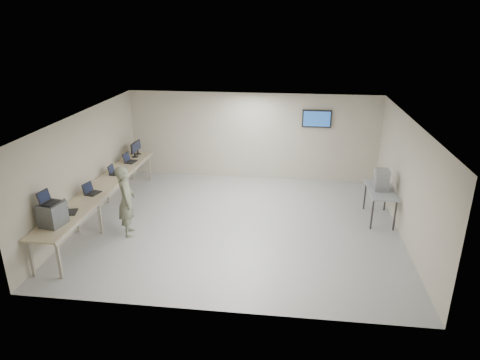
# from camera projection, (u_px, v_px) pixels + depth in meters

# --- Properties ---
(room) EXTENTS (8.01, 7.01, 2.81)m
(room) POSITION_uv_depth(u_px,v_px,m) (241.00, 172.00, 10.56)
(room) COLOR beige
(room) RESTS_ON ground
(workbench) EXTENTS (0.76, 6.00, 0.90)m
(workbench) POSITION_uv_depth(u_px,v_px,m) (103.00, 188.00, 11.14)
(workbench) COLOR #C7B289
(workbench) RESTS_ON ground
(equipment_box) EXTENTS (0.50, 0.54, 0.50)m
(equipment_box) POSITION_uv_depth(u_px,v_px,m) (52.00, 214.00, 8.93)
(equipment_box) COLOR slate
(equipment_box) RESTS_ON workbench
(laptop_on_box) EXTENTS (0.35, 0.39, 0.28)m
(laptop_on_box) POSITION_uv_depth(u_px,v_px,m) (47.00, 200.00, 8.82)
(laptop_on_box) COLOR black
(laptop_on_box) RESTS_ON equipment_box
(laptop_0) EXTENTS (0.37, 0.41, 0.28)m
(laptop_0) POSITION_uv_depth(u_px,v_px,m) (68.00, 210.00, 9.56)
(laptop_0) COLOR black
(laptop_0) RESTS_ON workbench
(laptop_1) EXTENTS (0.38, 0.41, 0.28)m
(laptop_1) POSITION_uv_depth(u_px,v_px,m) (91.00, 191.00, 10.59)
(laptop_1) COLOR black
(laptop_1) RESTS_ON workbench
(laptop_2) EXTENTS (0.29, 0.35, 0.26)m
(laptop_2) POSITION_uv_depth(u_px,v_px,m) (114.00, 172.00, 11.92)
(laptop_2) COLOR black
(laptop_2) RESTS_ON workbench
(laptop_3) EXTENTS (0.36, 0.41, 0.29)m
(laptop_3) POSITION_uv_depth(u_px,v_px,m) (129.00, 160.00, 12.88)
(laptop_3) COLOR black
(laptop_3) RESTS_ON workbench
(monitor_near) EXTENTS (0.21, 0.46, 0.46)m
(monitor_near) POSITION_uv_depth(u_px,v_px,m) (134.00, 148.00, 13.29)
(monitor_near) COLOR black
(monitor_near) RESTS_ON workbench
(monitor_far) EXTENTS (0.19, 0.44, 0.43)m
(monitor_far) POSITION_uv_depth(u_px,v_px,m) (138.00, 146.00, 13.57)
(monitor_far) COLOR black
(monitor_far) RESTS_ON workbench
(soldier) EXTENTS (0.62, 0.75, 1.76)m
(soldier) POSITION_uv_depth(u_px,v_px,m) (127.00, 201.00, 10.24)
(soldier) COLOR gray
(soldier) RESTS_ON ground
(side_table) EXTENTS (0.65, 1.40, 0.84)m
(side_table) POSITION_uv_depth(u_px,v_px,m) (381.00, 192.00, 11.04)
(side_table) COLOR gray
(side_table) RESTS_ON ground
(storage_bins) EXTENTS (0.35, 0.38, 0.55)m
(storage_bins) POSITION_uv_depth(u_px,v_px,m) (382.00, 180.00, 10.92)
(storage_bins) COLOR #9EA2A5
(storage_bins) RESTS_ON side_table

